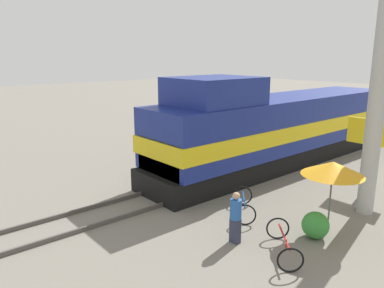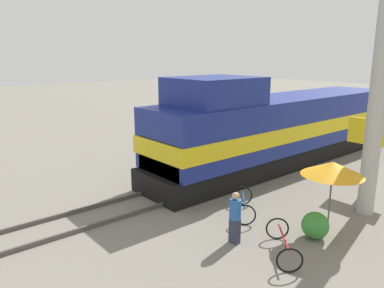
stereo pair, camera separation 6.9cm
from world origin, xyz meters
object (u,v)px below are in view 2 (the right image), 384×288
object	(u,v)px
utility_pole	(379,86)
billboard_sign	(372,138)
locomotive	(277,128)
person_bystander	(235,216)
bicycle_spare	(244,204)
bicycle	(283,243)
vendor_umbrella	(333,169)

from	to	relation	value
utility_pole	billboard_sign	distance (m)	3.22
locomotive	person_bystander	size ratio (longest dim) A/B	10.26
billboard_sign	bicycle_spare	world-z (taller)	billboard_sign
bicycle	vendor_umbrella	bearing A→B (deg)	40.10
vendor_umbrella	bicycle_spare	world-z (taller)	vendor_umbrella
vendor_umbrella	bicycle_spare	size ratio (longest dim) A/B	1.31
locomotive	vendor_umbrella	xyz separation A→B (m)	(5.71, -4.82, 0.23)
locomotive	person_bystander	xyz separation A→B (m)	(4.26, -7.45, -1.02)
locomotive	utility_pole	distance (m)	6.70
billboard_sign	person_bystander	world-z (taller)	billboard_sign
bicycle	billboard_sign	bearing A→B (deg)	50.13
utility_pole	billboard_sign	size ratio (longest dim) A/B	2.97
utility_pole	person_bystander	size ratio (longest dim) A/B	5.59
locomotive	bicycle_spare	world-z (taller)	locomotive
billboard_sign	bicycle	xyz separation A→B (m)	(0.86, -6.70, -1.85)
vendor_umbrella	bicycle	distance (m)	2.74
billboard_sign	bicycle_spare	xyz separation A→B (m)	(-1.66, -5.53, -1.84)
utility_pole	billboard_sign	bearing A→B (deg)	114.27
person_bystander	bicycle_spare	world-z (taller)	person_bystander
utility_pole	bicycle	size ratio (longest dim) A/B	4.83
utility_pole	vendor_umbrella	distance (m)	3.35
person_bystander	bicycle	world-z (taller)	person_bystander
utility_pole	bicycle_spare	xyz separation A→B (m)	(-2.63, -3.37, -4.02)
locomotive	vendor_umbrella	world-z (taller)	locomotive
vendor_umbrella	billboard_sign	bearing A→B (deg)	101.83
person_bystander	bicycle	distance (m)	1.51
person_bystander	bicycle	bearing A→B (deg)	20.65
locomotive	billboard_sign	distance (m)	4.77
billboard_sign	bicycle_spare	distance (m)	6.06
utility_pole	person_bystander	bearing A→B (deg)	-106.03
vendor_umbrella	person_bystander	distance (m)	3.25
locomotive	billboard_sign	bearing A→B (deg)	-2.87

